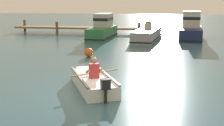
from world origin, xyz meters
TOP-DOWN VIEW (x-y plane):
  - ground_plane at (0.00, 0.00)m, footprint 120.00×120.00m
  - wooden_dock at (-6.25, 18.26)m, footprint 12.54×1.64m
  - rowboat_with_person at (-0.74, 0.18)m, footprint 2.34×3.52m
  - moored_boat_green at (-3.21, 14.76)m, footprint 1.91×4.92m
  - moored_boat_grey at (0.54, 14.16)m, footprint 2.29×6.01m
  - moored_boat_navy at (4.07, 15.58)m, footprint 2.24×5.42m
  - mooring_buoy at (-2.35, 6.18)m, footprint 0.50×0.50m

SIDE VIEW (x-z plane):
  - ground_plane at x=0.00m, z-range 0.00..0.00m
  - mooring_buoy at x=-2.35m, z-range 0.00..0.50m
  - rowboat_with_person at x=-0.74m, z-range -0.34..0.85m
  - moored_boat_grey at x=0.54m, z-range -0.31..1.11m
  - wooden_dock at x=-6.25m, z-range -0.06..1.09m
  - moored_boat_green at x=-3.21m, z-range -0.26..1.78m
  - moored_boat_navy at x=4.07m, z-range -0.30..1.94m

